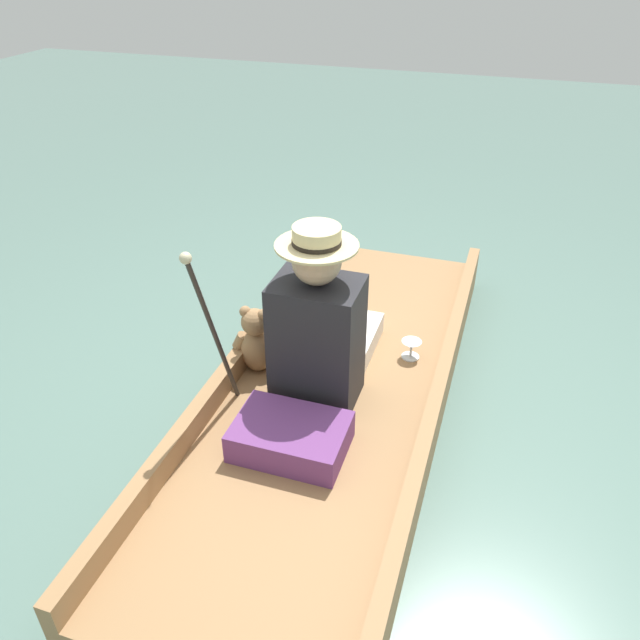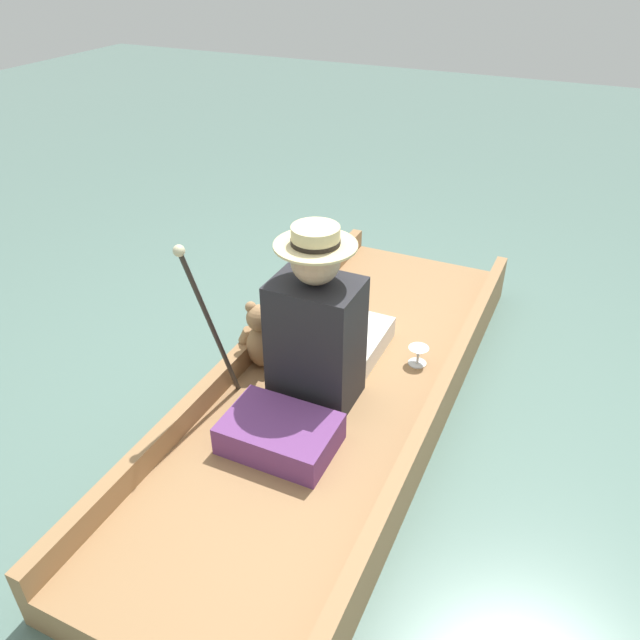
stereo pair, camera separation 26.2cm
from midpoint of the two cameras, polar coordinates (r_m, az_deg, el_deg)
ground_plane at (r=2.97m, az=4.03°, el=-8.32°), size 16.00×16.00×0.00m
punt_boat at (r=2.91m, az=4.09°, el=-7.03°), size 0.99×2.81×0.26m
seat_cushion at (r=2.53m, az=-0.68°, el=-10.48°), size 0.45×0.31×0.13m
seated_person at (r=2.68m, az=3.06°, el=-1.05°), size 0.36×0.76×0.82m
teddy_bear at (r=2.90m, az=-2.83°, el=-1.66°), size 0.24×0.14×0.34m
wine_glass at (r=3.02m, az=11.46°, el=-3.04°), size 0.10×0.10×0.09m
walking_cane at (r=2.45m, az=-7.34°, el=0.36°), size 0.04×0.32×0.85m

